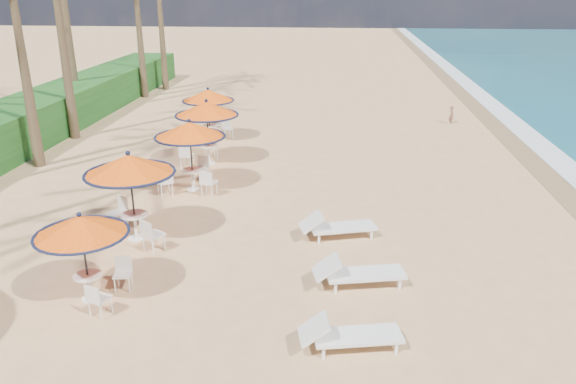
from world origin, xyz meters
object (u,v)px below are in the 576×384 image
at_px(station_3, 206,115).
at_px(lounger_mid, 356,272).
at_px(lounger_far, 335,226).
at_px(station_0, 84,234).
at_px(station_1, 130,173).
at_px(station_4, 209,102).
at_px(lounger_near, 347,334).
at_px(station_2, 190,139).

xyz_separation_m(station_3, lounger_mid, (5.67, -9.10, -1.60)).
bearing_deg(station_3, lounger_far, -51.49).
xyz_separation_m(station_0, lounger_mid, (5.96, 1.17, -1.27)).
bearing_deg(station_1, station_3, 86.54).
distance_m(station_0, lounger_mid, 6.20).
height_order(station_1, station_3, station_3).
xyz_separation_m(station_4, lounger_near, (6.12, -14.96, -1.43)).
height_order(station_4, lounger_mid, station_4).
height_order(station_1, lounger_mid, station_1).
height_order(station_3, lounger_mid, station_3).
height_order(station_0, lounger_mid, station_0).
height_order(station_1, station_2, station_1).
xyz_separation_m(station_1, lounger_near, (5.87, -4.52, -1.62)).
xyz_separation_m(station_0, lounger_far, (5.43, 3.81, -1.28)).
height_order(station_0, lounger_near, station_0).
distance_m(station_2, lounger_far, 6.23).
xyz_separation_m(station_1, lounger_mid, (6.09, -2.05, -1.59)).
distance_m(lounger_mid, lounger_far, 2.69).
xyz_separation_m(station_2, station_4, (-0.84, 6.41, -0.06)).
distance_m(lounger_near, lounger_far, 5.12).
distance_m(station_4, lounger_near, 16.23).
distance_m(station_3, station_4, 3.47).
bearing_deg(station_2, station_4, 97.44).
xyz_separation_m(station_0, station_1, (-0.13, 3.22, 0.32)).
distance_m(lounger_near, lounger_mid, 2.48).
relative_size(station_0, lounger_mid, 0.95).
relative_size(station_4, lounger_far, 1.08).
relative_size(lounger_mid, lounger_far, 1.01).
relative_size(lounger_near, lounger_mid, 0.93).
distance_m(station_4, lounger_mid, 14.08).
relative_size(station_1, station_3, 1.00).
relative_size(station_3, lounger_near, 1.22).
height_order(station_1, lounger_near, station_1).
xyz_separation_m(lounger_mid, lounger_far, (-0.53, 2.64, -0.00)).
xyz_separation_m(station_0, station_4, (-0.38, 13.66, 0.13)).
bearing_deg(station_3, station_1, -93.46).
xyz_separation_m(station_4, lounger_mid, (6.34, -12.49, -1.40)).
bearing_deg(station_1, station_0, -87.64).
height_order(station_2, station_3, station_3).
xyz_separation_m(station_4, lounger_far, (5.81, -9.85, -1.41)).
bearing_deg(lounger_mid, station_1, 149.13).
bearing_deg(lounger_mid, lounger_near, -107.38).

